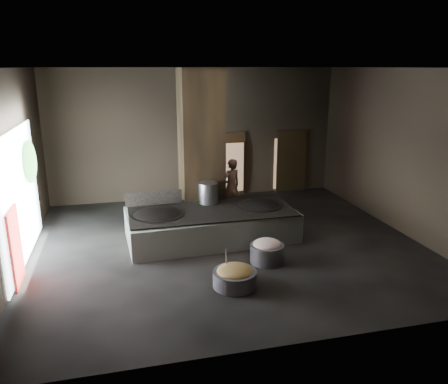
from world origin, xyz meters
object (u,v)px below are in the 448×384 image
object	(u,v)px
meat_basin	(267,253)
hearth_platform	(211,225)
wok_left	(157,217)
cook	(231,186)
stock_pot	(208,193)
wok_right	(258,208)
veg_basin	(235,279)

from	to	relation	value
meat_basin	hearth_platform	bearing A→B (deg)	118.43
hearth_platform	meat_basin	world-z (taller)	hearth_platform
wok_left	cook	size ratio (longest dim) A/B	0.79
wok_left	meat_basin	size ratio (longest dim) A/B	1.73
meat_basin	stock_pot	bearing A→B (deg)	111.51
hearth_platform	wok_left	size ratio (longest dim) A/B	3.17
wok_left	wok_right	world-z (taller)	wok_left
wok_left	stock_pot	bearing A→B (deg)	21.80
cook	hearth_platform	bearing A→B (deg)	38.80
stock_pot	cook	bearing A→B (deg)	53.13
stock_pot	wok_right	bearing A→B (deg)	-21.04
meat_basin	wok_left	bearing A→B (deg)	144.09
veg_basin	meat_basin	world-z (taller)	meat_basin
wok_right	cook	xyz separation A→B (m)	(-0.28, 1.86, 0.14)
hearth_platform	wok_right	size ratio (longest dim) A/B	3.41
wok_right	cook	world-z (taller)	cook
wok_right	veg_basin	bearing A→B (deg)	-116.76
cook	wok_right	bearing A→B (deg)	76.70
wok_right	meat_basin	size ratio (longest dim) A/B	1.61
hearth_platform	wok_left	xyz separation A→B (m)	(-1.45, -0.05, 0.36)
wok_right	veg_basin	world-z (taller)	wok_right
wok_left	veg_basin	xyz separation A→B (m)	(1.37, -2.73, -0.58)
hearth_platform	meat_basin	xyz separation A→B (m)	(0.98, -1.81, -0.16)
veg_basin	meat_basin	xyz separation A→B (m)	(1.06, 0.97, 0.05)
hearth_platform	wok_left	distance (m)	1.50
wok_left	veg_basin	bearing A→B (deg)	-63.33
veg_basin	cook	bearing A→B (deg)	76.28
stock_pot	meat_basin	size ratio (longest dim) A/B	0.71
veg_basin	meat_basin	size ratio (longest dim) A/B	1.15
wok_right	stock_pot	xyz separation A→B (m)	(-1.30, 0.50, 0.38)
wok_left	wok_right	bearing A→B (deg)	2.05
hearth_platform	stock_pot	world-z (taller)	stock_pot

